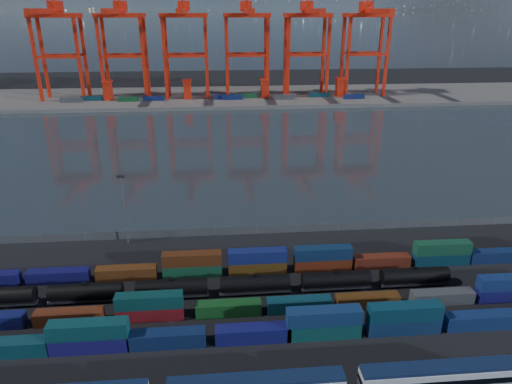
{
  "coord_description": "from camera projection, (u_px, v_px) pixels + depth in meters",
  "views": [
    {
      "loc": [
        -8.75,
        -69.65,
        49.93
      ],
      "look_at": [
        0.0,
        30.0,
        10.0
      ],
      "focal_mm": 32.0,
      "sensor_mm": 36.0,
      "label": 1
    }
  ],
  "objects": [
    {
      "name": "tanker_string",
      "position": [
        172.0,
        288.0,
        84.42
      ],
      "size": [
        106.55,
        2.91,
        4.16
      ],
      "color": "black",
      "rests_on": "ground"
    },
    {
      "name": "yard_light_mast",
      "position": [
        124.0,
        206.0,
        101.83
      ],
      "size": [
        1.6,
        0.4,
        16.6
      ],
      "color": "slate",
      "rests_on": "ground"
    },
    {
      "name": "straddle_carriers",
      "position": [
        226.0,
        88.0,
        265.6
      ],
      "size": [
        140.0,
        7.0,
        11.1
      ],
      "color": "red",
      "rests_on": "far_quay"
    },
    {
      "name": "container_row_south",
      "position": [
        257.0,
        330.0,
        73.55
      ],
      "size": [
        140.51,
        2.48,
        5.29
      ],
      "color": "#3A3C3E",
      "rests_on": "ground"
    },
    {
      "name": "far_quay",
      "position": [
        230.0,
        97.0,
        277.58
      ],
      "size": [
        700.0,
        70.0,
        2.0
      ],
      "primitive_type": "cube",
      "color": "#514F4C",
      "rests_on": "ground"
    },
    {
      "name": "harbor_water",
      "position": [
        239.0,
        146.0,
        180.8
      ],
      "size": [
        700.0,
        700.0,
        0.0
      ],
      "primitive_type": "plane",
      "color": "#273339",
      "rests_on": "ground"
    },
    {
      "name": "quay_containers",
      "position": [
        212.0,
        97.0,
        262.38
      ],
      "size": [
        172.58,
        10.99,
        2.6
      ],
      "color": "navy",
      "rests_on": "far_quay"
    },
    {
      "name": "waterfront_fence",
      "position": [
        257.0,
        230.0,
        109.2
      ],
      "size": [
        160.12,
        0.12,
        2.2
      ],
      "color": "#595B5E",
      "rests_on": "ground"
    },
    {
      "name": "container_row_north",
      "position": [
        331.0,
        260.0,
        93.92
      ],
      "size": [
        141.88,
        2.41,
        5.13
      ],
      "color": "#121156",
      "rests_on": "ground"
    },
    {
      "name": "gantry_cranes",
      "position": [
        216.0,
        26.0,
        255.47
      ],
      "size": [
        201.34,
        50.57,
        68.48
      ],
      "color": "red",
      "rests_on": "ground"
    },
    {
      "name": "ground",
      "position": [
        270.0,
        303.0,
        83.66
      ],
      "size": [
        700.0,
        700.0,
        0.0
      ],
      "primitive_type": "plane",
      "color": "black",
      "rests_on": "ground"
    },
    {
      "name": "container_row_mid",
      "position": [
        322.0,
        301.0,
        81.21
      ],
      "size": [
        141.02,
        2.33,
        4.97
      ],
      "color": "#36393B",
      "rests_on": "ground"
    }
  ]
}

